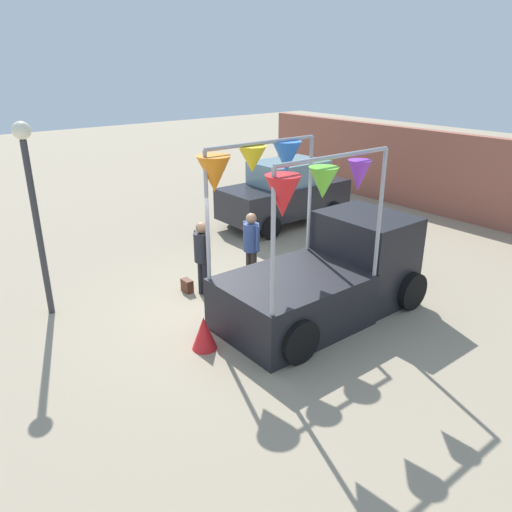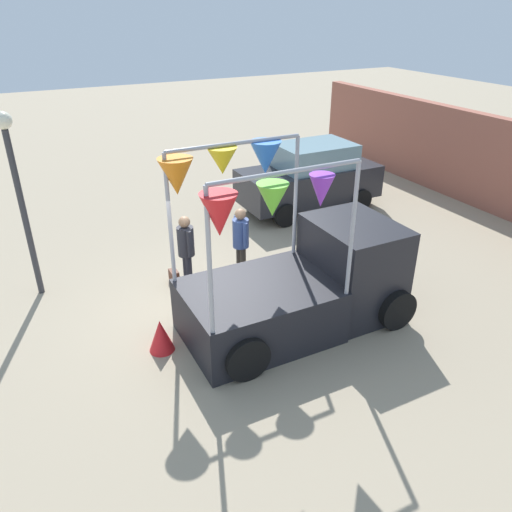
% 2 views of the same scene
% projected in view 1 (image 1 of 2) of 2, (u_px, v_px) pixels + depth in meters
% --- Properties ---
extents(ground_plane, '(60.00, 60.00, 0.00)m').
position_uv_depth(ground_plane, '(234.00, 308.00, 10.03)').
color(ground_plane, gray).
extents(vendor_truck, '(2.47, 4.12, 3.33)m').
position_uv_depth(vendor_truck, '(329.00, 268.00, 9.62)').
color(vendor_truck, black).
rests_on(vendor_truck, ground).
extents(parked_car, '(1.88, 4.00, 1.88)m').
position_uv_depth(parked_car, '(285.00, 193.00, 14.98)').
color(parked_car, '#26262B').
rests_on(parked_car, ground).
extents(person_customer, '(0.53, 0.34, 1.62)m').
position_uv_depth(person_customer, '(202.00, 252.00, 10.27)').
color(person_customer, black).
rests_on(person_customer, ground).
extents(person_vendor, '(0.53, 0.34, 1.63)m').
position_uv_depth(person_vendor, '(251.00, 242.00, 10.81)').
color(person_vendor, '#2D2823').
rests_on(person_vendor, ground).
extents(handbag, '(0.28, 0.16, 0.28)m').
position_uv_depth(handbag, '(187.00, 286.00, 10.71)').
color(handbag, '#592D1E').
rests_on(handbag, ground).
extents(street_lamp, '(0.32, 0.32, 3.69)m').
position_uv_depth(street_lamp, '(32.00, 193.00, 9.00)').
color(street_lamp, '#333338').
rests_on(street_lamp, ground).
extents(brick_boundary_wall, '(18.00, 0.36, 2.60)m').
position_uv_depth(brick_boundary_wall, '(480.00, 181.00, 14.86)').
color(brick_boundary_wall, '#9E5947').
rests_on(brick_boundary_wall, ground).
extents(folded_kite_bundle_crimson, '(0.50, 0.50, 0.60)m').
position_uv_depth(folded_kite_bundle_crimson, '(204.00, 333.00, 8.54)').
color(folded_kite_bundle_crimson, red).
rests_on(folded_kite_bundle_crimson, ground).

